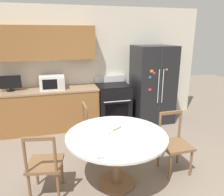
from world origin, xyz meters
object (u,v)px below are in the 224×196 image
(oven_range, at_px, (113,104))
(microwave, at_px, (52,82))
(dining_chair_left, at_px, (45,165))
(dining_chair_right, at_px, (174,144))
(countertop_tv, at_px, (10,83))
(candle_glass, at_px, (107,132))
(dining_chair_far, at_px, (94,129))
(refrigerator, at_px, (152,84))

(oven_range, distance_m, microwave, 1.44)
(dining_chair_left, height_order, dining_chair_right, same)
(oven_range, distance_m, dining_chair_right, 2.07)
(countertop_tv, xyz_separation_m, candle_glass, (1.47, -2.16, -0.29))
(dining_chair_far, bearing_deg, candle_glass, -1.07)
(dining_chair_left, bearing_deg, dining_chair_far, 58.59)
(microwave, xyz_separation_m, dining_chair_far, (0.65, -1.21, -0.61))
(oven_range, relative_size, microwave, 2.17)
(refrigerator, relative_size, dining_chair_left, 1.96)
(oven_range, xyz_separation_m, dining_chair_far, (-0.66, -1.19, -0.03))
(oven_range, height_order, dining_chair_far, oven_range)
(refrigerator, distance_m, dining_chair_far, 2.00)
(refrigerator, relative_size, countertop_tv, 4.09)
(oven_range, bearing_deg, dining_chair_far, -119.25)
(dining_chair_far, bearing_deg, dining_chair_left, -43.27)
(oven_range, distance_m, countertop_tv, 2.22)
(oven_range, xyz_separation_m, dining_chair_right, (0.39, -2.03, -0.03))
(candle_glass, bearing_deg, dining_chair_far, 89.98)
(dining_chair_right, bearing_deg, microwave, -51.01)
(refrigerator, relative_size, microwave, 3.55)
(countertop_tv, height_order, candle_glass, countertop_tv)
(candle_glass, bearing_deg, dining_chair_left, 179.21)
(dining_chair_far, bearing_deg, countertop_tv, -131.52)
(dining_chair_left, bearing_deg, refrigerator, 50.63)
(refrigerator, xyz_separation_m, oven_range, (-0.94, 0.07, -0.42))
(dining_chair_far, bearing_deg, microwave, -152.79)
(refrigerator, distance_m, oven_range, 1.03)
(microwave, height_order, dining_chair_left, microwave)
(countertop_tv, bearing_deg, dining_chair_right, -39.72)
(microwave, height_order, dining_chair_far, microwave)
(dining_chair_far, relative_size, dining_chair_right, 1.00)
(dining_chair_far, distance_m, dining_chair_right, 1.35)
(oven_range, bearing_deg, microwave, 178.84)
(microwave, bearing_deg, countertop_tv, 176.92)
(dining_chair_right, height_order, candle_glass, dining_chair_right)
(refrigerator, height_order, countertop_tv, refrigerator)
(refrigerator, height_order, microwave, refrigerator)
(countertop_tv, relative_size, dining_chair_left, 0.48)
(oven_range, height_order, microwave, microwave)
(oven_range, relative_size, dining_chair_right, 1.20)
(dining_chair_left, bearing_deg, candle_glass, 10.00)
(refrigerator, distance_m, microwave, 2.26)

